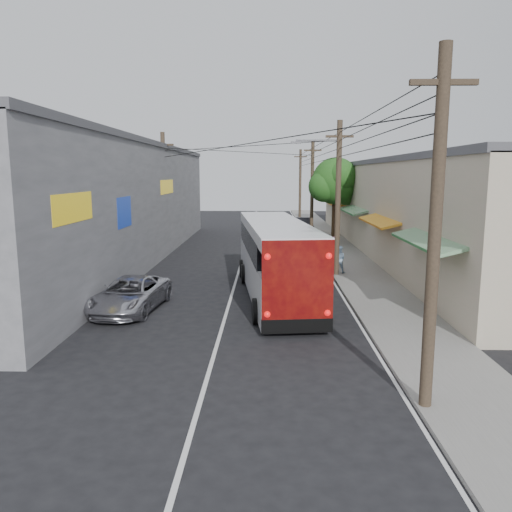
{
  "coord_description": "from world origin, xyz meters",
  "views": [
    {
      "loc": [
        1.58,
        -12.79,
        5.34
      ],
      "look_at": [
        1.09,
        8.45,
        1.83
      ],
      "focal_mm": 35.0,
      "sensor_mm": 36.0,
      "label": 1
    }
  ],
  "objects_px": {
    "coach_bus": "(275,258)",
    "parked_suv": "(309,263)",
    "parked_car_mid": "(298,237)",
    "pedestrian_far": "(339,259)",
    "pedestrian_near": "(334,251)",
    "jeepney": "(130,295)",
    "parked_car_far": "(302,227)"
  },
  "relations": [
    {
      "from": "parked_car_far",
      "to": "pedestrian_near",
      "type": "relative_size",
      "value": 2.76
    },
    {
      "from": "parked_suv",
      "to": "parked_car_far",
      "type": "xyz_separation_m",
      "value": [
        0.8,
        17.42,
        0.04
      ]
    },
    {
      "from": "pedestrian_far",
      "to": "jeepney",
      "type": "bearing_deg",
      "value": 50.59
    },
    {
      "from": "coach_bus",
      "to": "parked_car_mid",
      "type": "distance_m",
      "value": 14.6
    },
    {
      "from": "parked_suv",
      "to": "pedestrian_near",
      "type": "height_order",
      "value": "pedestrian_near"
    },
    {
      "from": "parked_car_far",
      "to": "coach_bus",
      "type": "bearing_deg",
      "value": -98.51
    },
    {
      "from": "parked_car_mid",
      "to": "pedestrian_near",
      "type": "bearing_deg",
      "value": -75.16
    },
    {
      "from": "coach_bus",
      "to": "parked_suv",
      "type": "height_order",
      "value": "coach_bus"
    },
    {
      "from": "coach_bus",
      "to": "pedestrian_near",
      "type": "height_order",
      "value": "coach_bus"
    },
    {
      "from": "parked_suv",
      "to": "pedestrian_near",
      "type": "bearing_deg",
      "value": 58.0
    },
    {
      "from": "parked_suv",
      "to": "parked_car_mid",
      "type": "xyz_separation_m",
      "value": [
        0.0,
        10.15,
        0.04
      ]
    },
    {
      "from": "coach_bus",
      "to": "parked_suv",
      "type": "distance_m",
      "value": 4.79
    },
    {
      "from": "parked_car_mid",
      "to": "pedestrian_far",
      "type": "height_order",
      "value": "pedestrian_far"
    },
    {
      "from": "parked_suv",
      "to": "pedestrian_far",
      "type": "height_order",
      "value": "pedestrian_far"
    },
    {
      "from": "jeepney",
      "to": "parked_car_mid",
      "type": "distance_m",
      "value": 18.6
    },
    {
      "from": "pedestrian_near",
      "to": "coach_bus",
      "type": "bearing_deg",
      "value": 55.18
    },
    {
      "from": "coach_bus",
      "to": "pedestrian_far",
      "type": "bearing_deg",
      "value": 47.46
    },
    {
      "from": "parked_car_mid",
      "to": "pedestrian_near",
      "type": "relative_size",
      "value": 2.66
    },
    {
      "from": "coach_bus",
      "to": "parked_suv",
      "type": "relative_size",
      "value": 2.27
    },
    {
      "from": "coach_bus",
      "to": "jeepney",
      "type": "xyz_separation_m",
      "value": [
        -5.73,
        -2.53,
        -1.06
      ]
    },
    {
      "from": "pedestrian_near",
      "to": "pedestrian_far",
      "type": "height_order",
      "value": "pedestrian_near"
    },
    {
      "from": "coach_bus",
      "to": "jeepney",
      "type": "distance_m",
      "value": 6.35
    },
    {
      "from": "parked_car_mid",
      "to": "parked_car_far",
      "type": "relative_size",
      "value": 0.97
    },
    {
      "from": "parked_car_mid",
      "to": "pedestrian_near",
      "type": "xyz_separation_m",
      "value": [
        1.6,
        -7.86,
        0.2
      ]
    },
    {
      "from": "jeepney",
      "to": "parked_car_mid",
      "type": "height_order",
      "value": "parked_car_mid"
    },
    {
      "from": "pedestrian_near",
      "to": "parked_car_mid",
      "type": "bearing_deg",
      "value": -85.54
    },
    {
      "from": "parked_car_mid",
      "to": "pedestrian_far",
      "type": "xyz_separation_m",
      "value": [
        1.6,
        -9.71,
        0.06
      ]
    },
    {
      "from": "jeepney",
      "to": "parked_car_far",
      "type": "height_order",
      "value": "parked_car_far"
    },
    {
      "from": "jeepney",
      "to": "pedestrian_far",
      "type": "relative_size",
      "value": 3.24
    },
    {
      "from": "coach_bus",
      "to": "parked_car_far",
      "type": "height_order",
      "value": "coach_bus"
    },
    {
      "from": "coach_bus",
      "to": "pedestrian_far",
      "type": "distance_m",
      "value": 5.94
    },
    {
      "from": "parked_suv",
      "to": "jeepney",
      "type": "bearing_deg",
      "value": -135.09
    }
  ]
}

